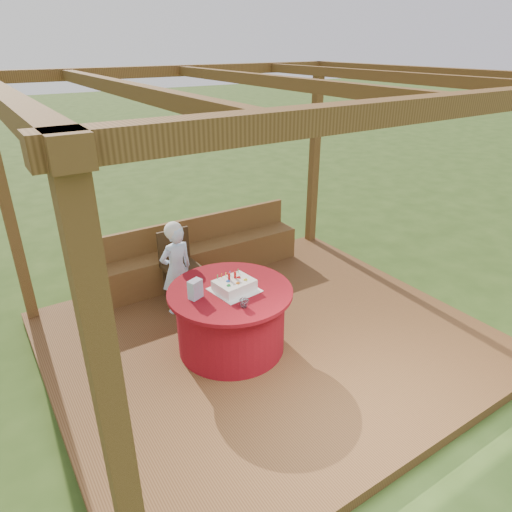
{
  "coord_description": "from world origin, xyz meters",
  "views": [
    {
      "loc": [
        -2.42,
        -3.47,
        3.09
      ],
      "look_at": [
        0.0,
        0.25,
        1.0
      ],
      "focal_mm": 32.0,
      "sensor_mm": 36.0,
      "label": 1
    }
  ],
  "objects_px": {
    "birthday_cake": "(234,285)",
    "gift_bag": "(195,289)",
    "drinking_glass": "(244,304)",
    "chair": "(178,261)",
    "elderly_woman": "(176,267)",
    "table": "(231,319)",
    "bench": "(198,258)"
  },
  "relations": [
    {
      "from": "bench",
      "to": "gift_bag",
      "type": "bearing_deg",
      "value": -116.39
    },
    {
      "from": "elderly_woman",
      "to": "drinking_glass",
      "type": "xyz_separation_m",
      "value": [
        0.1,
        -1.35,
        0.16
      ]
    },
    {
      "from": "chair",
      "to": "elderly_woman",
      "type": "distance_m",
      "value": 0.4
    },
    {
      "from": "elderly_woman",
      "to": "drinking_glass",
      "type": "relative_size",
      "value": 13.08
    },
    {
      "from": "chair",
      "to": "drinking_glass",
      "type": "distance_m",
      "value": 1.71
    },
    {
      "from": "bench",
      "to": "drinking_glass",
      "type": "xyz_separation_m",
      "value": [
        -0.51,
        -2.04,
        0.48
      ]
    },
    {
      "from": "table",
      "to": "drinking_glass",
      "type": "xyz_separation_m",
      "value": [
        -0.06,
        -0.36,
        0.39
      ]
    },
    {
      "from": "chair",
      "to": "birthday_cake",
      "type": "height_order",
      "value": "birthday_cake"
    },
    {
      "from": "bench",
      "to": "elderly_woman",
      "type": "relative_size",
      "value": 2.61
    },
    {
      "from": "table",
      "to": "chair",
      "type": "bearing_deg",
      "value": 89.3
    },
    {
      "from": "birthday_cake",
      "to": "chair",
      "type": "bearing_deg",
      "value": 90.66
    },
    {
      "from": "table",
      "to": "gift_bag",
      "type": "distance_m",
      "value": 0.57
    },
    {
      "from": "birthday_cake",
      "to": "table",
      "type": "bearing_deg",
      "value": 133.33
    },
    {
      "from": "bench",
      "to": "elderly_woman",
      "type": "bearing_deg",
      "value": -131.13
    },
    {
      "from": "birthday_cake",
      "to": "drinking_glass",
      "type": "xyz_separation_m",
      "value": [
        -0.09,
        -0.33,
        -0.02
      ]
    },
    {
      "from": "elderly_woman",
      "to": "gift_bag",
      "type": "bearing_deg",
      "value": -102.24
    },
    {
      "from": "table",
      "to": "gift_bag",
      "type": "xyz_separation_m",
      "value": [
        -0.36,
        0.04,
        0.44
      ]
    },
    {
      "from": "chair",
      "to": "gift_bag",
      "type": "height_order",
      "value": "gift_bag"
    },
    {
      "from": "bench",
      "to": "drinking_glass",
      "type": "distance_m",
      "value": 2.16
    },
    {
      "from": "birthday_cake",
      "to": "gift_bag",
      "type": "relative_size",
      "value": 2.44
    },
    {
      "from": "elderly_woman",
      "to": "gift_bag",
      "type": "relative_size",
      "value": 6.0
    },
    {
      "from": "gift_bag",
      "to": "table",
      "type": "bearing_deg",
      "value": -27.39
    },
    {
      "from": "gift_bag",
      "to": "birthday_cake",
      "type": "bearing_deg",
      "value": -31.63
    },
    {
      "from": "birthday_cake",
      "to": "drinking_glass",
      "type": "distance_m",
      "value": 0.34
    },
    {
      "from": "gift_bag",
      "to": "drinking_glass",
      "type": "bearing_deg",
      "value": -73.8
    },
    {
      "from": "elderly_woman",
      "to": "birthday_cake",
      "type": "xyz_separation_m",
      "value": [
        0.19,
        -1.02,
        0.17
      ]
    },
    {
      "from": "birthday_cake",
      "to": "gift_bag",
      "type": "xyz_separation_m",
      "value": [
        -0.39,
        0.08,
        0.04
      ]
    },
    {
      "from": "elderly_woman",
      "to": "chair",
      "type": "bearing_deg",
      "value": 63.18
    },
    {
      "from": "bench",
      "to": "table",
      "type": "distance_m",
      "value": 1.74
    },
    {
      "from": "drinking_glass",
      "to": "chair",
      "type": "bearing_deg",
      "value": 87.48
    },
    {
      "from": "gift_bag",
      "to": "chair",
      "type": "bearing_deg",
      "value": 53.26
    },
    {
      "from": "bench",
      "to": "drinking_glass",
      "type": "relative_size",
      "value": 34.1
    }
  ]
}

